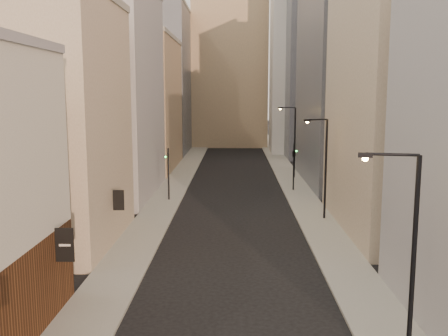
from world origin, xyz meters
TOP-DOWN VIEW (x-y plane):
  - sidewalk_left at (-6.50, 55.00)m, footprint 3.00×140.00m
  - sidewalk_right at (6.50, 55.00)m, footprint 3.00×140.00m
  - left_bldg_beige at (-12.00, 26.00)m, footprint 8.00×12.00m
  - left_bldg_grey at (-12.00, 42.00)m, footprint 8.00×16.00m
  - left_bldg_tan at (-12.00, 60.00)m, footprint 8.00×18.00m
  - left_bldg_wingrid at (-12.00, 80.00)m, footprint 8.00×20.00m
  - right_bldg_beige at (12.00, 30.00)m, footprint 8.00×16.00m
  - right_bldg_wingrid at (12.00, 50.00)m, footprint 8.00×20.00m
  - clock_tower at (-1.00, 92.00)m, footprint 14.00×14.00m
  - white_tower at (10.00, 78.00)m, footprint 8.00×8.00m
  - streetlamp_near at (6.11, 10.37)m, footprint 2.09×0.57m
  - streetlamp_mid at (7.02, 32.46)m, footprint 2.00×0.98m
  - streetlamp_far at (6.86, 52.14)m, footprint 2.06×1.08m
  - traffic_light_left at (-6.20, 39.31)m, footprint 0.59×0.52m
  - traffic_light_right at (6.09, 44.35)m, footprint 0.65×0.64m

SIDE VIEW (x-z plane):
  - sidewalk_left at x=-6.50m, z-range 0.00..0.15m
  - sidewalk_right at x=6.50m, z-range 0.00..0.15m
  - traffic_light_left at x=-6.20m, z-range 1.01..6.01m
  - traffic_light_right at x=6.09m, z-range 1.31..6.31m
  - streetlamp_near at x=6.11m, z-range 0.57..8.62m
  - streetlamp_mid at x=7.02m, z-range 0.58..8.68m
  - streetlamp_far at x=6.86m, z-range 0.60..9.06m
  - left_bldg_beige at x=-12.00m, z-range 0.00..16.00m
  - left_bldg_tan at x=-12.00m, z-range 0.00..17.00m
  - left_bldg_grey at x=-12.00m, z-range 0.00..20.00m
  - right_bldg_beige at x=12.00m, z-range 0.00..20.00m
  - left_bldg_wingrid at x=-12.00m, z-range 0.00..24.00m
  - right_bldg_wingrid at x=12.00m, z-range 0.00..26.00m
  - clock_tower at x=-1.00m, z-range -4.82..40.08m
  - white_tower at x=10.00m, z-range -2.14..39.36m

